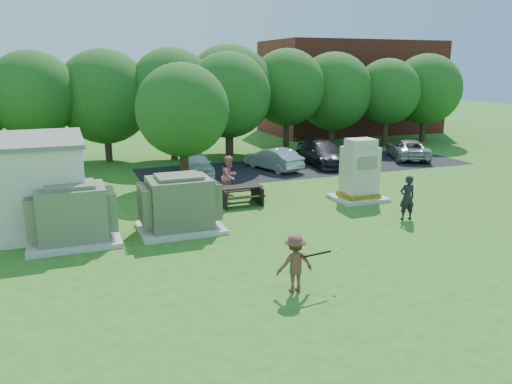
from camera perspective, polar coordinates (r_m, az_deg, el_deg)
name	(u,v)px	position (r m, az deg, el deg)	size (l,w,h in m)	color
ground	(303,263)	(15.59, 5.34, -8.03)	(120.00, 120.00, 0.00)	#2D6619
brick_building	(350,87)	(46.85, 10.73, 11.68)	(15.00, 8.00, 8.00)	maroon
parking_strip	(308,166)	(30.22, 5.94, 2.93)	(20.00, 6.00, 0.01)	#232326
transformer_left	(72,215)	(18.07, -20.24, -2.47)	(3.00, 2.40, 2.07)	beige
transformer_right	(180,204)	(18.44, -8.71, -1.41)	(3.00, 2.40, 2.07)	beige
generator_cabinet	(359,173)	(22.80, 11.74, 2.09)	(2.27, 1.86, 2.76)	beige
picnic_table	(240,193)	(21.70, -1.87, -0.13)	(1.90, 1.42, 0.81)	black
batter	(295,263)	(13.43, 4.47, -8.12)	(1.02, 0.59, 1.58)	brown
person_by_generator	(407,198)	(20.34, 16.89, -0.64)	(0.65, 0.42, 1.77)	black
person_at_picnic	(229,177)	(22.87, -3.05, 1.78)	(0.94, 0.73, 1.93)	#CD6C73
car_white	(197,164)	(27.77, -6.81, 3.21)	(1.48, 3.69, 1.26)	white
car_silver_a	(273,159)	(29.00, 1.99, 3.81)	(1.37, 3.92, 1.29)	silver
car_dark	(323,153)	(30.64, 7.65, 4.40)	(2.02, 4.98, 1.44)	black
car_silver_b	(408,149)	(33.94, 16.95, 4.70)	(2.09, 4.53, 1.26)	#B2B1B6
batting_equipment	(318,254)	(13.49, 7.13, -7.03)	(1.25, 0.31, 0.15)	black
tree_row	(200,94)	(32.50, -6.44, 11.09)	(41.30, 13.30, 7.30)	#47301E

